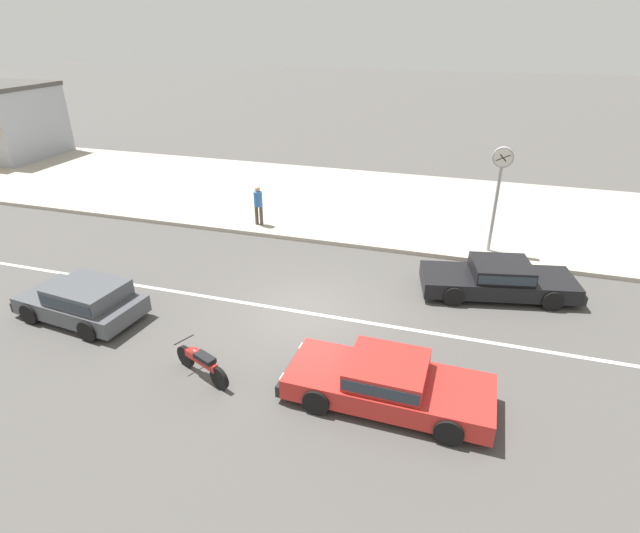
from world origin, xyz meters
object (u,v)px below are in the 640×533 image
Objects in this scene: pedestrian_near_clock at (258,203)px; shopfront_corner_warung at (5,121)px; street_clock at (500,175)px; sedan_red_0 at (387,381)px; hatchback_dark_grey_1 at (83,299)px; motorcycle_1 at (201,362)px; sedan_black_2 at (499,278)px.

shopfront_corner_warung reaches higher than pedestrian_near_clock.
sedan_red_0 is at bearing -103.66° from street_clock.
hatchback_dark_grey_1 is 0.65× the size of shopfront_corner_warung.
shopfront_corner_warung reaches higher than hatchback_dark_grey_1.
motorcycle_1 is at bearing -125.01° from street_clock.
hatchback_dark_grey_1 is 13.59m from street_clock.
shopfront_corner_warung reaches higher than sedan_black_2.
hatchback_dark_grey_1 is (-8.74, 0.95, 0.05)m from sedan_red_0.
pedestrian_near_clock is at bearing 75.69° from hatchback_dark_grey_1.
shopfront_corner_warung is at bearing 167.48° from street_clock.
hatchback_dark_grey_1 is at bearing -156.53° from sedan_black_2.
sedan_black_2 is at bearing 42.80° from motorcycle_1.
shopfront_corner_warung is (-21.36, 15.37, 1.82)m from motorcycle_1.
street_clock is at bearing 95.34° from sedan_black_2.
sedan_red_0 is at bearing -112.59° from sedan_black_2.
pedestrian_near_clock is at bearing 105.01° from motorcycle_1.
pedestrian_near_clock is 19.94m from shopfront_corner_warung.
sedan_red_0 is 29.75m from shopfront_corner_warung.
shopfront_corner_warung reaches higher than street_clock.
shopfront_corner_warung is at bearing 149.80° from sedan_red_0.
sedan_black_2 is at bearing -18.05° from shopfront_corner_warung.
motorcycle_1 is at bearing -17.34° from hatchback_dark_grey_1.
sedan_red_0 is at bearing -30.20° from shopfront_corner_warung.
motorcycle_1 is (-6.72, -6.22, -0.11)m from sedan_black_2.
shopfront_corner_warung is (-28.08, 9.15, 1.71)m from sedan_black_2.
shopfront_corner_warung is (-18.91, 6.24, 1.17)m from pedestrian_near_clock.
hatchback_dark_grey_1 reaches higher than sedan_black_2.
pedestrian_near_clock is at bearing -179.58° from street_clock.
sedan_red_0 is at bearing -52.15° from pedestrian_near_clock.
motorcycle_1 is at bearing -35.75° from shopfront_corner_warung.
sedan_red_0 is 9.34m from street_clock.
shopfront_corner_warung is at bearing 161.95° from sedan_black_2.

